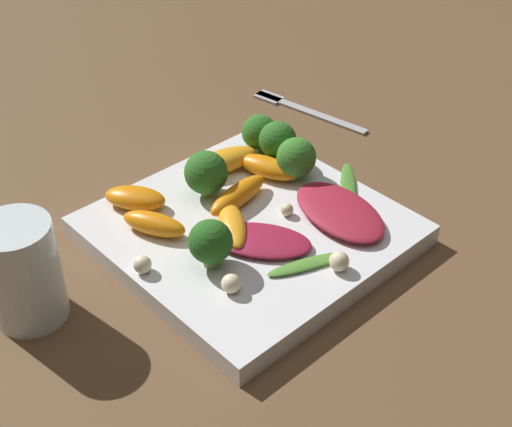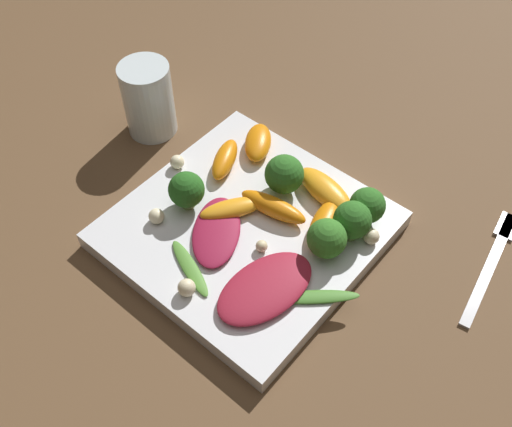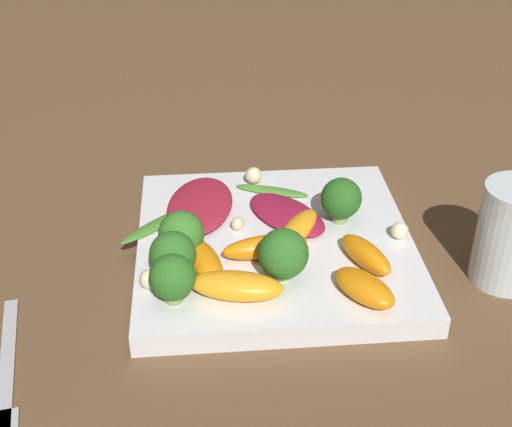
% 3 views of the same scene
% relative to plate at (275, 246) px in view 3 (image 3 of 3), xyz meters
% --- Properties ---
extents(ground_plane, '(2.40, 2.40, 0.00)m').
position_rel_plate_xyz_m(ground_plane, '(0.00, 0.00, -0.01)').
color(ground_plane, brown).
extents(plate, '(0.25, 0.25, 0.02)m').
position_rel_plate_xyz_m(plate, '(0.00, 0.00, 0.00)').
color(plate, white).
rests_on(plate, ground_plane).
extents(drinking_glass, '(0.06, 0.06, 0.09)m').
position_rel_plate_xyz_m(drinking_glass, '(0.05, 0.20, 0.04)').
color(drinking_glass, silver).
rests_on(drinking_glass, ground_plane).
extents(fork, '(0.16, 0.04, 0.01)m').
position_rel_plate_xyz_m(fork, '(0.15, -0.22, -0.01)').
color(fork, '#B2B2B7').
rests_on(fork, ground_plane).
extents(radicchio_leaf_0, '(0.12, 0.08, 0.01)m').
position_rel_plate_xyz_m(radicchio_leaf_0, '(-0.05, -0.07, 0.02)').
color(radicchio_leaf_0, maroon).
rests_on(radicchio_leaf_0, plate).
extents(radicchio_leaf_1, '(0.10, 0.09, 0.01)m').
position_rel_plate_xyz_m(radicchio_leaf_1, '(-0.03, 0.01, 0.02)').
color(radicchio_leaf_1, maroon).
rests_on(radicchio_leaf_1, plate).
extents(orange_segment_0, '(0.07, 0.05, 0.02)m').
position_rel_plate_xyz_m(orange_segment_0, '(0.05, -0.07, 0.02)').
color(orange_segment_0, orange).
rests_on(orange_segment_0, plate).
extents(orange_segment_1, '(0.03, 0.08, 0.02)m').
position_rel_plate_xyz_m(orange_segment_1, '(0.03, -0.01, 0.02)').
color(orange_segment_1, orange).
rests_on(orange_segment_1, plate).
extents(orange_segment_2, '(0.05, 0.08, 0.02)m').
position_rel_plate_xyz_m(orange_segment_2, '(0.08, -0.04, 0.02)').
color(orange_segment_2, orange).
rests_on(orange_segment_2, plate).
extents(orange_segment_3, '(0.07, 0.05, 0.02)m').
position_rel_plate_xyz_m(orange_segment_3, '(0.05, 0.07, 0.02)').
color(orange_segment_3, orange).
rests_on(orange_segment_3, plate).
extents(orange_segment_4, '(0.07, 0.06, 0.02)m').
position_rel_plate_xyz_m(orange_segment_4, '(0.00, 0.02, 0.02)').
color(orange_segment_4, orange).
rests_on(orange_segment_4, plate).
extents(orange_segment_5, '(0.07, 0.06, 0.02)m').
position_rel_plate_xyz_m(orange_segment_5, '(0.09, 0.06, 0.02)').
color(orange_segment_5, orange).
rests_on(orange_segment_5, plate).
extents(broccoli_floret_0, '(0.04, 0.04, 0.05)m').
position_rel_plate_xyz_m(broccoli_floret_0, '(0.06, 0.00, 0.04)').
color(broccoli_floret_0, '#84AD5B').
rests_on(broccoli_floret_0, plate).
extents(broccoli_floret_1, '(0.04, 0.04, 0.04)m').
position_rel_plate_xyz_m(broccoli_floret_1, '(0.08, -0.09, 0.03)').
color(broccoli_floret_1, '#7A9E51').
rests_on(broccoli_floret_1, plate).
extents(broccoli_floret_2, '(0.04, 0.04, 0.04)m').
position_rel_plate_xyz_m(broccoli_floret_2, '(0.02, -0.09, 0.03)').
color(broccoli_floret_2, '#84AD5B').
rests_on(broccoli_floret_2, plate).
extents(broccoli_floret_3, '(0.04, 0.04, 0.05)m').
position_rel_plate_xyz_m(broccoli_floret_3, '(-0.02, 0.07, 0.04)').
color(broccoli_floret_3, '#7A9E51').
rests_on(broccoli_floret_3, plate).
extents(broccoli_floret_4, '(0.04, 0.04, 0.05)m').
position_rel_plate_xyz_m(broccoli_floret_4, '(0.06, -0.09, 0.04)').
color(broccoli_floret_4, '#84AD5B').
rests_on(broccoli_floret_4, plate).
extents(arugula_sprig_0, '(0.04, 0.08, 0.00)m').
position_rel_plate_xyz_m(arugula_sprig_0, '(-0.08, 0.01, 0.01)').
color(arugula_sprig_0, '#518E33').
rests_on(arugula_sprig_0, plate).
extents(arugula_sprig_1, '(0.07, 0.07, 0.00)m').
position_rel_plate_xyz_m(arugula_sprig_1, '(-0.03, -0.11, 0.01)').
color(arugula_sprig_1, '#47842D').
rests_on(arugula_sprig_1, plate).
extents(macadamia_nut_0, '(0.02, 0.02, 0.02)m').
position_rel_plate_xyz_m(macadamia_nut_0, '(-0.10, -0.01, 0.02)').
color(macadamia_nut_0, beige).
rests_on(macadamia_nut_0, plate).
extents(macadamia_nut_1, '(0.01, 0.01, 0.01)m').
position_rel_plate_xyz_m(macadamia_nut_1, '(-0.02, -0.03, 0.02)').
color(macadamia_nut_1, beige).
rests_on(macadamia_nut_1, plate).
extents(macadamia_nut_2, '(0.02, 0.02, 0.02)m').
position_rel_plate_xyz_m(macadamia_nut_2, '(0.06, -0.11, 0.02)').
color(macadamia_nut_2, beige).
rests_on(macadamia_nut_2, plate).
extents(macadamia_nut_3, '(0.02, 0.02, 0.02)m').
position_rel_plate_xyz_m(macadamia_nut_3, '(0.01, 0.11, 0.02)').
color(macadamia_nut_3, beige).
rests_on(macadamia_nut_3, plate).
extents(macadamia_nut_4, '(0.02, 0.02, 0.02)m').
position_rel_plate_xyz_m(macadamia_nut_4, '(-0.06, 0.08, 0.02)').
color(macadamia_nut_4, beige).
rests_on(macadamia_nut_4, plate).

